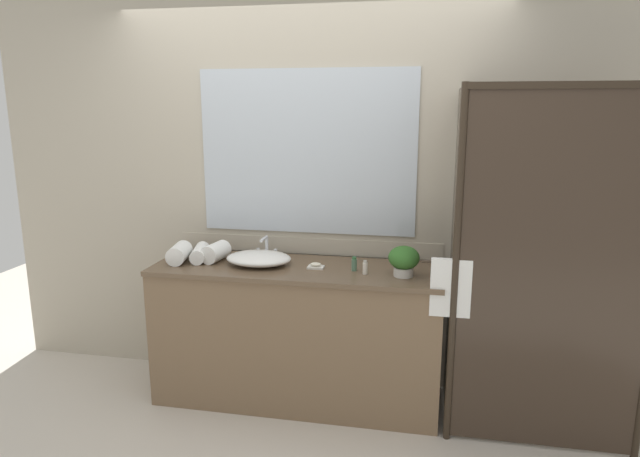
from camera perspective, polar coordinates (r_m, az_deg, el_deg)
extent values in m
plane|color=beige|center=(3.83, -2.31, -16.97)|extent=(8.00, 8.00, 0.00)
cube|color=#B2A893|center=(3.71, -1.24, 3.49)|extent=(4.40, 0.05, 2.60)
cube|color=#B2A893|center=(3.75, -1.31, -1.79)|extent=(1.80, 0.01, 0.11)
cube|color=silver|center=(3.65, -1.37, 7.79)|extent=(1.43, 0.01, 1.06)
cube|color=brown|center=(3.64, -2.33, -10.92)|extent=(1.80, 0.56, 0.87)
cube|color=brown|center=(3.48, -2.43, -4.16)|extent=(1.80, 0.58, 0.03)
cylinder|color=#2D2319|center=(3.10, 13.72, -4.39)|extent=(0.04, 0.04, 2.00)
cube|color=#2D2319|center=(3.04, 24.41, 13.28)|extent=(1.00, 0.04, 0.04)
cube|color=#382B21|center=(3.16, 22.82, -4.68)|extent=(0.96, 0.01, 1.96)
cube|color=#382B21|center=(3.37, 13.53, -3.01)|extent=(0.01, 0.57, 1.96)
cylinder|color=#2D2319|center=(3.09, 13.39, -3.42)|extent=(0.32, 0.02, 0.02)
cube|color=white|center=(3.13, 13.26, -5.95)|extent=(0.22, 0.04, 0.33)
ellipsoid|color=white|center=(3.52, -6.32, -3.07)|extent=(0.41, 0.32, 0.08)
cube|color=silver|center=(3.70, -5.47, -2.80)|extent=(0.17, 0.04, 0.02)
cylinder|color=silver|center=(3.68, -5.49, -1.76)|extent=(0.02, 0.02, 0.12)
cylinder|color=silver|center=(3.61, -5.79, -1.07)|extent=(0.02, 0.12, 0.02)
cylinder|color=silver|center=(3.71, -6.37, -2.32)|extent=(0.02, 0.02, 0.04)
cylinder|color=silver|center=(3.67, -4.58, -2.42)|extent=(0.02, 0.02, 0.04)
cylinder|color=beige|center=(3.31, 8.56, -4.40)|extent=(0.11, 0.11, 0.05)
ellipsoid|color=#2E5F23|center=(3.29, 8.61, -2.98)|extent=(0.18, 0.18, 0.14)
cube|color=silver|center=(3.44, -0.43, -3.99)|extent=(0.10, 0.07, 0.01)
ellipsoid|color=silver|center=(3.43, -0.44, -3.70)|extent=(0.07, 0.04, 0.02)
cylinder|color=silver|center=(3.58, 7.73, -2.85)|extent=(0.02, 0.02, 0.08)
cylinder|color=#B7B2A8|center=(3.57, 7.75, -2.13)|extent=(0.02, 0.02, 0.01)
cylinder|color=silver|center=(3.32, 4.65, -4.10)|extent=(0.03, 0.03, 0.07)
cylinder|color=#B7B2A8|center=(3.31, 4.66, -3.41)|extent=(0.02, 0.02, 0.01)
cylinder|color=#4C7056|center=(3.38, 3.53, -3.75)|extent=(0.03, 0.03, 0.07)
cylinder|color=#2D6638|center=(3.37, 3.54, -3.04)|extent=(0.03, 0.03, 0.02)
cylinder|color=white|center=(3.67, -14.25, -2.47)|extent=(0.15, 0.24, 0.12)
cylinder|color=white|center=(3.69, -12.23, -2.48)|extent=(0.16, 0.28, 0.09)
cylinder|color=white|center=(3.64, -10.65, -2.40)|extent=(0.15, 0.22, 0.12)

